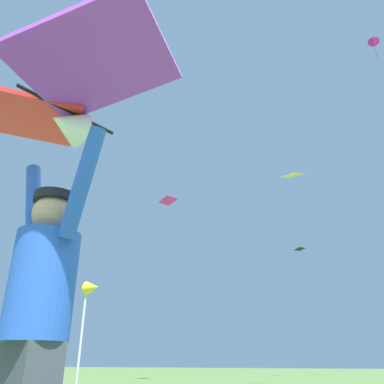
{
  "coord_description": "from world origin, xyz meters",
  "views": [
    {
      "loc": [
        1.53,
        -1.35,
        0.72
      ],
      "look_at": [
        -0.13,
        1.79,
        2.29
      ],
      "focal_mm": 36.21,
      "sensor_mm": 36.0,
      "label": 1
    }
  ],
  "objects_px": {
    "distant_kite_magenta_low_left": "(374,44)",
    "distant_kite_magenta_low_right": "(168,200)",
    "kite_flyer_person": "(37,317)",
    "held_stunt_kite": "(59,101)",
    "distant_kite_black_far_center": "(300,249)",
    "distant_kite_yellow_high_left": "(293,174)",
    "marker_flag": "(91,297)"
  },
  "relations": [
    {
      "from": "kite_flyer_person",
      "to": "distant_kite_yellow_high_left",
      "type": "distance_m",
      "value": 12.29
    },
    {
      "from": "distant_kite_yellow_high_left",
      "to": "held_stunt_kite",
      "type": "bearing_deg",
      "value": -85.58
    },
    {
      "from": "kite_flyer_person",
      "to": "distant_kite_yellow_high_left",
      "type": "height_order",
      "value": "distant_kite_yellow_high_left"
    },
    {
      "from": "kite_flyer_person",
      "to": "marker_flag",
      "type": "relative_size",
      "value": 0.92
    },
    {
      "from": "kite_flyer_person",
      "to": "held_stunt_kite",
      "type": "xyz_separation_m",
      "value": [
        -0.02,
        -0.07,
        1.3
      ]
    },
    {
      "from": "distant_kite_magenta_low_left",
      "to": "distant_kite_yellow_high_left",
      "type": "distance_m",
      "value": 17.28
    },
    {
      "from": "marker_flag",
      "to": "distant_kite_magenta_low_left",
      "type": "bearing_deg",
      "value": 69.23
    },
    {
      "from": "distant_kite_yellow_high_left",
      "to": "marker_flag",
      "type": "height_order",
      "value": "distant_kite_yellow_high_left"
    },
    {
      "from": "kite_flyer_person",
      "to": "marker_flag",
      "type": "distance_m",
      "value": 5.28
    },
    {
      "from": "distant_kite_black_far_center",
      "to": "distant_kite_yellow_high_left",
      "type": "relative_size",
      "value": 0.65
    },
    {
      "from": "distant_kite_black_far_center",
      "to": "distant_kite_yellow_high_left",
      "type": "bearing_deg",
      "value": -77.74
    },
    {
      "from": "held_stunt_kite",
      "to": "distant_kite_magenta_low_left",
      "type": "bearing_deg",
      "value": 81.37
    },
    {
      "from": "distant_kite_black_far_center",
      "to": "marker_flag",
      "type": "relative_size",
      "value": 0.3
    },
    {
      "from": "marker_flag",
      "to": "distant_kite_magenta_low_right",
      "type": "bearing_deg",
      "value": 114.25
    },
    {
      "from": "distant_kite_magenta_low_right",
      "to": "held_stunt_kite",
      "type": "bearing_deg",
      "value": -60.84
    },
    {
      "from": "distant_kite_magenta_low_right",
      "to": "distant_kite_yellow_high_left",
      "type": "bearing_deg",
      "value": -21.21
    },
    {
      "from": "held_stunt_kite",
      "to": "distant_kite_black_far_center",
      "type": "distance_m",
      "value": 23.28
    },
    {
      "from": "distant_kite_yellow_high_left",
      "to": "distant_kite_magenta_low_right",
      "type": "relative_size",
      "value": 1.05
    },
    {
      "from": "kite_flyer_person",
      "to": "distant_kite_magenta_low_left",
      "type": "xyz_separation_m",
      "value": [
        3.21,
        21.22,
        18.96
      ]
    },
    {
      "from": "distant_kite_magenta_low_left",
      "to": "distant_kite_yellow_high_left",
      "type": "relative_size",
      "value": 1.73
    },
    {
      "from": "distant_kite_magenta_low_right",
      "to": "marker_flag",
      "type": "height_order",
      "value": "distant_kite_magenta_low_right"
    },
    {
      "from": "distant_kite_black_far_center",
      "to": "marker_flag",
      "type": "distance_m",
      "value": 19.17
    },
    {
      "from": "held_stunt_kite",
      "to": "distant_kite_magenta_low_left",
      "type": "relative_size",
      "value": 1.07
    },
    {
      "from": "kite_flyer_person",
      "to": "distant_kite_yellow_high_left",
      "type": "xyz_separation_m",
      "value": [
        -0.86,
        10.82,
        5.78
      ]
    },
    {
      "from": "kite_flyer_person",
      "to": "distant_kite_black_far_center",
      "type": "relative_size",
      "value": 3.04
    },
    {
      "from": "kite_flyer_person",
      "to": "distant_kite_magenta_low_left",
      "type": "distance_m",
      "value": 28.63
    },
    {
      "from": "distant_kite_black_far_center",
      "to": "distant_kite_yellow_high_left",
      "type": "distance_m",
      "value": 11.88
    },
    {
      "from": "kite_flyer_person",
      "to": "held_stunt_kite",
      "type": "height_order",
      "value": "held_stunt_kite"
    },
    {
      "from": "held_stunt_kite",
      "to": "marker_flag",
      "type": "relative_size",
      "value": 0.86
    },
    {
      "from": "distant_kite_magenta_low_left",
      "to": "distant_kite_magenta_low_right",
      "type": "bearing_deg",
      "value": -144.03
    },
    {
      "from": "distant_kite_yellow_high_left",
      "to": "distant_kite_magenta_low_right",
      "type": "bearing_deg",
      "value": 158.79
    },
    {
      "from": "held_stunt_kite",
      "to": "distant_kite_magenta_low_right",
      "type": "bearing_deg",
      "value": 119.16
    }
  ]
}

